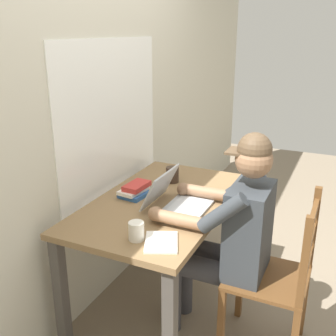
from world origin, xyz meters
The scene contains 11 objects.
ground_plane centered at (0.00, 0.00, 0.00)m, with size 8.00×8.00×0.00m, color gray.
back_wall centered at (0.00, 0.45, 1.30)m, with size 6.00×0.08×2.60m.
desk centered at (0.00, 0.00, 0.65)m, with size 1.29×0.75×0.75m.
seated_person centered at (-0.09, -0.45, 0.69)m, with size 0.50×0.60×1.25m.
wooden_chair centered at (-0.09, -0.73, 0.46)m, with size 0.42×0.42×0.94m.
laptop centered at (-0.07, -0.12, 0.80)m, with size 0.33×0.33×0.22m.
computer_mouse centered at (0.21, -0.17, 0.77)m, with size 0.06×0.10×0.03m, color #ADAFB2.
coffee_mug_white centered at (-0.49, -0.09, 0.80)m, with size 0.11×0.08×0.09m.
coffee_mug_dark centered at (0.30, 0.07, 0.80)m, with size 0.12×0.09×0.10m.
book_stack_main centered at (-0.02, 0.18, 0.79)m, with size 0.21×0.16×0.08m.
paper_pile_near_laptop centered at (-0.47, -0.22, 0.76)m, with size 0.20×0.16×0.01m, color white.
Camera 1 is at (-1.99, -0.97, 1.73)m, focal length 42.69 mm.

